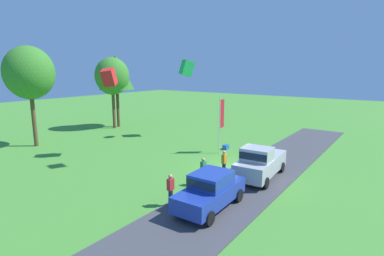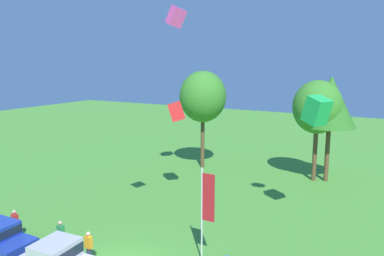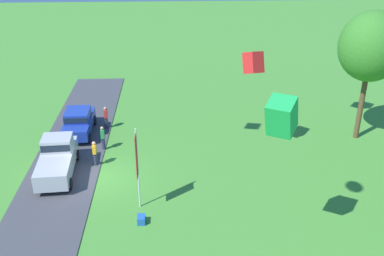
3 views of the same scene
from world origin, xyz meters
The scene contains 10 objects.
person_beside_suv centered at (-7.02, -0.38, 0.88)m, with size 0.36×0.24×1.71m.
person_on_lawn centered at (-1.55, -0.40, 0.88)m, with size 0.36×0.24×1.71m.
person_watching_sky centered at (-3.69, -0.17, 0.88)m, with size 0.36×0.24×1.71m.
tree_center_back centered at (-4.68, 17.54, 6.59)m, with size 4.24×4.24×8.96m.
tree_lone_near centered at (5.24, 18.49, 6.11)m, with size 3.94×3.94×8.31m.
tree_right_of_center centered at (6.15, 18.81, 6.56)m, with size 4.09×4.09×8.64m.
flag_banner centered at (3.23, 2.64, 2.99)m, with size 0.71×0.08×4.73m.
kite_box_topmost centered at (-3.89, 11.66, 12.97)m, with size 0.95×0.95×1.33m, color #EA4C9E.
kite_box_high_right centered at (6.95, 8.93, 7.03)m, with size 1.05×1.05×1.46m, color green.
kite_box_low_drifter centered at (-2.57, 9.45, 6.31)m, with size 0.91×0.91×1.28m, color red.
Camera 2 is at (10.89, -12.61, 9.66)m, focal length 35.00 mm.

